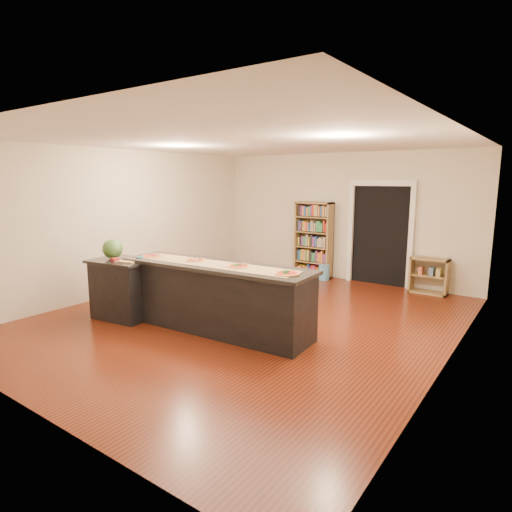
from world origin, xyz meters
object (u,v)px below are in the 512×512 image
Objects in this scene: side_counter at (123,288)px; kitchen_island at (216,297)px; bookshelf at (313,240)px; watermelon at (113,249)px; waste_bin at (324,272)px; low_shelf at (429,276)px.

kitchen_island is at bearing 7.66° from side_counter.
bookshelf reaches higher than watermelon.
bookshelf is 0.80m from waste_bin.
watermelon is at bearing -106.26° from bookshelf.
low_shelf is 2.02× the size of waste_bin.
kitchen_island is 4.28× the size of low_shelf.
watermelon is at bearing 177.17° from side_counter.
bookshelf is 5.41× the size of watermelon.
side_counter is 3.06× the size of watermelon.
low_shelf is at bearing 59.43° from kitchen_island.
low_shelf is (3.66, 4.44, -0.13)m from side_counter.
bookshelf is at bearing -179.99° from low_shelf.
watermelon is (-1.67, -4.29, 0.95)m from waste_bin.
watermelon is at bearing -169.29° from kitchen_island.
kitchen_island is 3.86m from waste_bin.
waste_bin is (0.37, -0.16, -0.69)m from bookshelf.
watermelon is (-3.86, -4.45, 0.77)m from low_shelf.
watermelon reaches higher than kitchen_island.
side_counter reaches higher than low_shelf.
watermelon is (-1.30, -4.45, 0.26)m from bookshelf.
low_shelf is at bearing 0.01° from bookshelf.
watermelon is (-0.20, -0.02, 0.64)m from side_counter.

